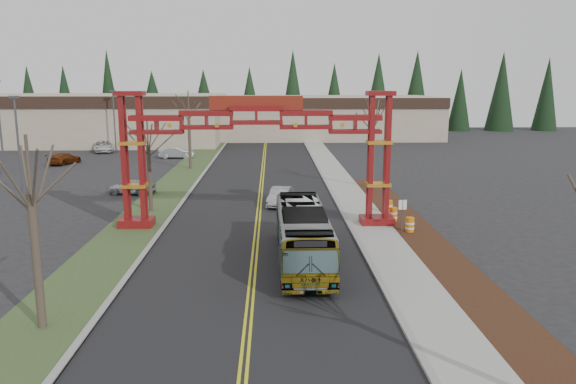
{
  "coord_description": "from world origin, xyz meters",
  "views": [
    {
      "loc": [
        0.99,
        -18.36,
        9.47
      ],
      "look_at": [
        1.91,
        13.25,
        3.25
      ],
      "focal_mm": 35.0,
      "sensor_mm": 36.0,
      "label": 1
    }
  ],
  "objects_px": {
    "parked_car_far_a": "(177,153)",
    "barrel_south": "(410,225)",
    "retail_building_west": "(76,119)",
    "retail_building_east": "(323,117)",
    "parked_car_mid_a": "(64,158)",
    "silver_sedan": "(280,196)",
    "barrel_mid": "(393,215)",
    "transit_bus": "(303,235)",
    "gateway_arch": "(257,137)",
    "bare_tree_median_near": "(31,195)",
    "bare_tree_right_far": "(373,128)",
    "parked_car_far_b": "(104,146)",
    "bare_tree_median_mid": "(148,146)",
    "bare_tree_median_far": "(189,112)",
    "light_pole_near": "(18,137)",
    "street_sign": "(402,210)",
    "parked_car_near_a": "(132,186)",
    "light_pole_far": "(114,116)",
    "barrel_north": "(389,207)"
  },
  "relations": [
    {
      "from": "silver_sedan",
      "to": "gateway_arch",
      "type": "bearing_deg",
      "value": -93.14
    },
    {
      "from": "parked_car_mid_a",
      "to": "bare_tree_median_near",
      "type": "relative_size",
      "value": 0.6
    },
    {
      "from": "silver_sedan",
      "to": "light_pole_far",
      "type": "relative_size",
      "value": 0.5
    },
    {
      "from": "parked_car_near_a",
      "to": "bare_tree_right_far",
      "type": "xyz_separation_m",
      "value": [
        21.0,
        2.01,
        4.82
      ]
    },
    {
      "from": "retail_building_east",
      "to": "parked_car_far_b",
      "type": "height_order",
      "value": "retail_building_east"
    },
    {
      "from": "gateway_arch",
      "to": "retail_building_west",
      "type": "distance_m",
      "value": 61.78
    },
    {
      "from": "silver_sedan",
      "to": "bare_tree_median_mid",
      "type": "xyz_separation_m",
      "value": [
        -9.63,
        -1.92,
        4.23
      ]
    },
    {
      "from": "silver_sedan",
      "to": "barrel_north",
      "type": "distance_m",
      "value": 8.49
    },
    {
      "from": "bare_tree_median_far",
      "to": "light_pole_near",
      "type": "relative_size",
      "value": 1.02
    },
    {
      "from": "gateway_arch",
      "to": "barrel_south",
      "type": "height_order",
      "value": "gateway_arch"
    },
    {
      "from": "retail_building_west",
      "to": "parked_car_far_a",
      "type": "bearing_deg",
      "value": -46.03
    },
    {
      "from": "parked_car_mid_a",
      "to": "parked_car_far_b",
      "type": "relative_size",
      "value": 0.83
    },
    {
      "from": "bare_tree_right_far",
      "to": "light_pole_far",
      "type": "bearing_deg",
      "value": 137.56
    },
    {
      "from": "transit_bus",
      "to": "light_pole_near",
      "type": "distance_m",
      "value": 30.96
    },
    {
      "from": "silver_sedan",
      "to": "street_sign",
      "type": "height_order",
      "value": "street_sign"
    },
    {
      "from": "retail_building_west",
      "to": "bare_tree_right_far",
      "type": "bearing_deg",
      "value": -45.53
    },
    {
      "from": "retail_building_west",
      "to": "transit_bus",
      "type": "bearing_deg",
      "value": -62.17
    },
    {
      "from": "parked_car_far_b",
      "to": "light_pole_near",
      "type": "bearing_deg",
      "value": -104.6
    },
    {
      "from": "bare_tree_right_far",
      "to": "street_sign",
      "type": "relative_size",
      "value": 3.48
    },
    {
      "from": "barrel_mid",
      "to": "parked_car_far_b",
      "type": "bearing_deg",
      "value": 127.85
    },
    {
      "from": "transit_bus",
      "to": "light_pole_near",
      "type": "height_order",
      "value": "light_pole_near"
    },
    {
      "from": "retail_building_east",
      "to": "transit_bus",
      "type": "height_order",
      "value": "retail_building_east"
    },
    {
      "from": "barrel_south",
      "to": "parked_car_near_a",
      "type": "bearing_deg",
      "value": 147.26
    },
    {
      "from": "light_pole_near",
      "to": "bare_tree_right_far",
      "type": "bearing_deg",
      "value": 1.74
    },
    {
      "from": "bare_tree_median_mid",
      "to": "street_sign",
      "type": "height_order",
      "value": "bare_tree_median_mid"
    },
    {
      "from": "retail_building_east",
      "to": "parked_car_mid_a",
      "type": "bearing_deg",
      "value": -135.75
    },
    {
      "from": "parked_car_far_b",
      "to": "bare_tree_median_near",
      "type": "distance_m",
      "value": 58.73
    },
    {
      "from": "retail_building_east",
      "to": "parked_car_near_a",
      "type": "relative_size",
      "value": 9.66
    },
    {
      "from": "gateway_arch",
      "to": "transit_bus",
      "type": "height_order",
      "value": "gateway_arch"
    },
    {
      "from": "silver_sedan",
      "to": "parked_car_far_b",
      "type": "height_order",
      "value": "parked_car_far_b"
    },
    {
      "from": "parked_car_far_a",
      "to": "barrel_south",
      "type": "distance_m",
      "value": 41.87
    },
    {
      "from": "barrel_south",
      "to": "parked_car_mid_a",
      "type": "bearing_deg",
      "value": 136.26
    },
    {
      "from": "retail_building_west",
      "to": "light_pole_near",
      "type": "bearing_deg",
      "value": -77.52
    },
    {
      "from": "retail_building_west",
      "to": "bare_tree_right_far",
      "type": "height_order",
      "value": "bare_tree_right_far"
    },
    {
      "from": "bare_tree_median_mid",
      "to": "barrel_north",
      "type": "distance_m",
      "value": 18.06
    },
    {
      "from": "bare_tree_median_near",
      "to": "bare_tree_right_far",
      "type": "distance_m",
      "value": 33.99
    },
    {
      "from": "bare_tree_median_near",
      "to": "barrel_mid",
      "type": "relative_size",
      "value": 7.26
    },
    {
      "from": "silver_sedan",
      "to": "barrel_south",
      "type": "xyz_separation_m",
      "value": [
        8.09,
        -8.56,
        -0.17
      ]
    },
    {
      "from": "parked_car_far_a",
      "to": "light_pole_near",
      "type": "height_order",
      "value": "light_pole_near"
    },
    {
      "from": "bare_tree_median_mid",
      "to": "barrel_mid",
      "type": "relative_size",
      "value": 6.62
    },
    {
      "from": "retail_building_east",
      "to": "street_sign",
      "type": "relative_size",
      "value": 17.06
    },
    {
      "from": "barrel_south",
      "to": "gateway_arch",
      "type": "bearing_deg",
      "value": 167.69
    },
    {
      "from": "parked_car_near_a",
      "to": "parked_car_far_b",
      "type": "xyz_separation_m",
      "value": [
        -11.16,
        29.99,
        0.1
      ]
    },
    {
      "from": "bare_tree_median_mid",
      "to": "barrel_mid",
      "type": "distance_m",
      "value": 18.21
    },
    {
      "from": "silver_sedan",
      "to": "barrel_mid",
      "type": "xyz_separation_m",
      "value": [
        7.63,
        -5.69,
        -0.17
      ]
    },
    {
      "from": "bare_tree_median_near",
      "to": "bare_tree_median_mid",
      "type": "xyz_separation_m",
      "value": [
        0.0,
        20.15,
        -0.43
      ]
    },
    {
      "from": "parked_car_mid_a",
      "to": "bare_tree_median_near",
      "type": "bearing_deg",
      "value": 126.42
    },
    {
      "from": "bare_tree_right_far",
      "to": "parked_car_near_a",
      "type": "bearing_deg",
      "value": -174.53
    },
    {
      "from": "barrel_north",
      "to": "gateway_arch",
      "type": "bearing_deg",
      "value": -161.64
    },
    {
      "from": "bare_tree_median_far",
      "to": "barrel_mid",
      "type": "relative_size",
      "value": 8.16
    }
  ]
}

